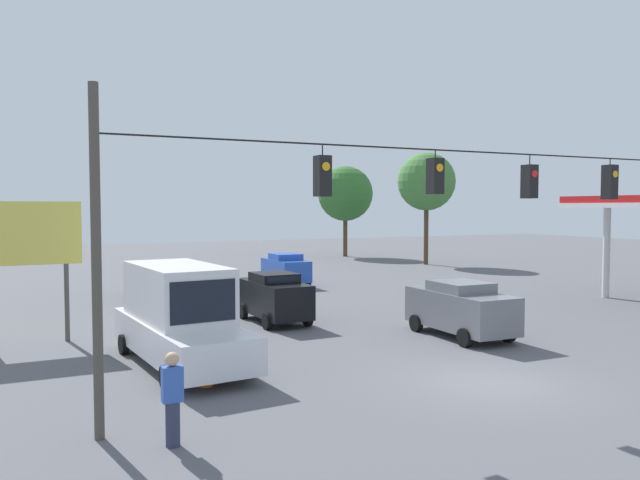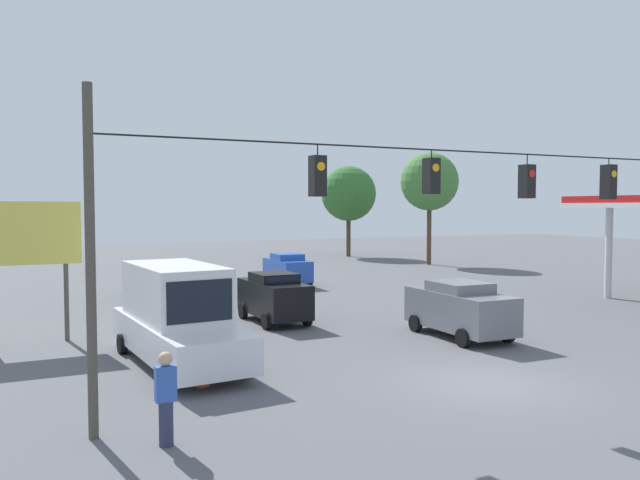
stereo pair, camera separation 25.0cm
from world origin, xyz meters
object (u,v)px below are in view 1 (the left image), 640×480
(overhead_signal_span, at_px, (485,216))
(traffic_cone_nearest, at_px, (205,372))
(traffic_cone_third, at_px, (165,342))
(traffic_cone_farthest, at_px, (128,309))
(sedan_green_withflow_far, at_px, (157,279))
(traffic_cone_fifth, at_px, (144,318))
(traffic_cone_fourth, at_px, (155,327))
(tree_horizon_right, at_px, (427,182))
(sedan_blue_oncoming_deep, at_px, (286,269))
(sedan_grey_crossing_near, at_px, (460,308))
(box_truck_white_parked_shoulder, at_px, (179,315))
(traffic_cone_second, at_px, (180,356))
(sedan_black_withflow_mid, at_px, (274,297))
(tree_horizon_left, at_px, (345,194))
(roadside_billboard, at_px, (27,243))
(pedestrian, at_px, (172,398))

(overhead_signal_span, height_order, traffic_cone_nearest, overhead_signal_span)
(traffic_cone_third, bearing_deg, traffic_cone_farthest, -89.51)
(sedan_green_withflow_far, bearing_deg, traffic_cone_fifth, 75.06)
(sedan_green_withflow_far, relative_size, traffic_cone_farthest, 6.35)
(sedan_green_withflow_far, xyz_separation_m, traffic_cone_nearest, (2.04, 16.38, -0.64))
(traffic_cone_fourth, relative_size, tree_horizon_right, 0.08)
(traffic_cone_third, height_order, traffic_cone_fourth, same)
(sedan_blue_oncoming_deep, height_order, sedan_grey_crossing_near, sedan_grey_crossing_near)
(overhead_signal_span, relative_size, tree_horizon_right, 2.17)
(sedan_grey_crossing_near, distance_m, traffic_cone_fourth, 11.04)
(traffic_cone_third, bearing_deg, box_truck_white_parked_shoulder, 92.88)
(box_truck_white_parked_shoulder, xyz_separation_m, traffic_cone_second, (0.12, 0.56, -1.10))
(sedan_black_withflow_mid, height_order, sedan_grey_crossing_near, sedan_black_withflow_mid)
(overhead_signal_span, relative_size, box_truck_white_parked_shoulder, 2.80)
(sedan_green_withflow_far, height_order, traffic_cone_fifth, sedan_green_withflow_far)
(sedan_green_withflow_far, xyz_separation_m, traffic_cone_fifth, (1.99, 7.47, -0.64))
(traffic_cone_fifth, distance_m, tree_horizon_left, 36.76)
(roadside_billboard, height_order, tree_horizon_right, tree_horizon_right)
(sedan_blue_oncoming_deep, height_order, tree_horizon_left, tree_horizon_left)
(sedan_grey_crossing_near, bearing_deg, traffic_cone_second, 0.11)
(traffic_cone_fourth, height_order, traffic_cone_fifth, same)
(traffic_cone_second, xyz_separation_m, tree_horizon_left, (-23.94, -34.39, 5.60))
(roadside_billboard, bearing_deg, sedan_green_withflow_far, -124.45)
(traffic_cone_third, relative_size, pedestrian, 0.38)
(sedan_black_withflow_mid, bearing_deg, box_truck_white_parked_shoulder, 44.89)
(sedan_grey_crossing_near, relative_size, roadside_billboard, 0.92)
(sedan_green_withflow_far, xyz_separation_m, sedan_grey_crossing_near, (-7.93, 14.32, 0.04))
(sedan_grey_crossing_near, distance_m, traffic_cone_fifth, 12.08)
(box_truck_white_parked_shoulder, distance_m, traffic_cone_second, 1.24)
(traffic_cone_farthest, distance_m, pedestrian, 15.15)
(traffic_cone_fifth, bearing_deg, traffic_cone_farthest, -84.14)
(sedan_grey_crossing_near, bearing_deg, traffic_cone_nearest, 11.67)
(traffic_cone_third, height_order, roadside_billboard, roadside_billboard)
(traffic_cone_farthest, bearing_deg, traffic_cone_third, 90.49)
(overhead_signal_span, distance_m, traffic_cone_nearest, 8.47)
(sedan_grey_crossing_near, height_order, traffic_cone_fourth, sedan_grey_crossing_near)
(traffic_cone_farthest, xyz_separation_m, pedestrian, (1.50, 15.06, 0.59))
(overhead_signal_span, distance_m, roadside_billboard, 15.02)
(box_truck_white_parked_shoulder, xyz_separation_m, pedestrian, (1.64, 6.36, -0.50))
(pedestrian, bearing_deg, traffic_cone_farthest, -95.69)
(traffic_cone_second, relative_size, traffic_cone_fifth, 1.00)
(tree_horizon_right, bearing_deg, traffic_cone_farthest, 29.79)
(sedan_blue_oncoming_deep, bearing_deg, overhead_signal_span, 81.56)
(traffic_cone_second, distance_m, tree_horizon_left, 42.28)
(box_truck_white_parked_shoulder, relative_size, traffic_cone_fourth, 9.90)
(sedan_black_withflow_mid, height_order, tree_horizon_right, tree_horizon_right)
(overhead_signal_span, relative_size, sedan_blue_oncoming_deep, 4.96)
(sedan_grey_crossing_near, bearing_deg, overhead_signal_span, 57.39)
(traffic_cone_second, xyz_separation_m, traffic_cone_fourth, (-0.21, -4.76, 0.00))
(traffic_cone_third, distance_m, tree_horizon_left, 40.50)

